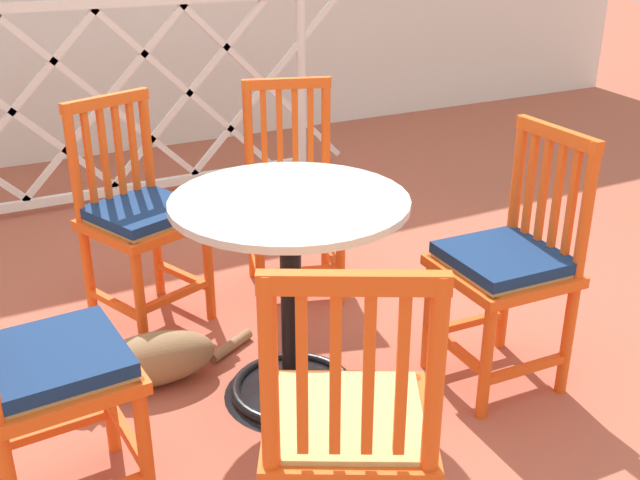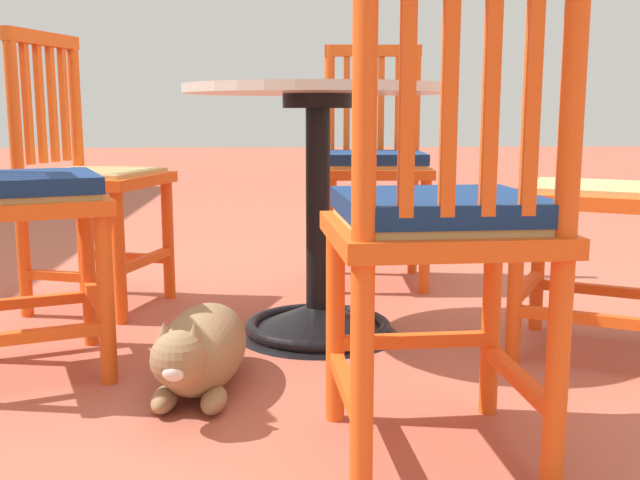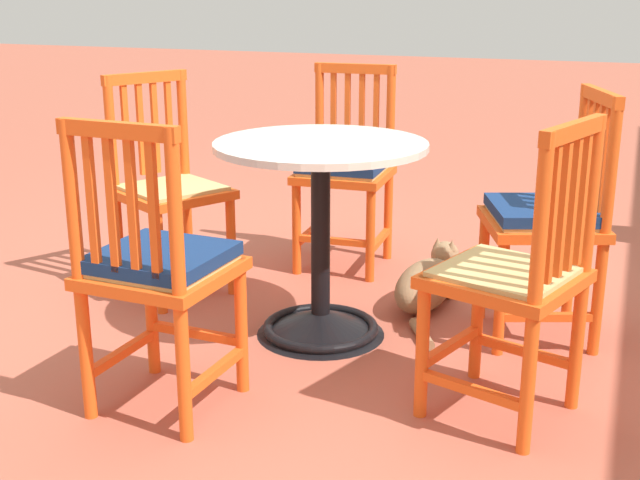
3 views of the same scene
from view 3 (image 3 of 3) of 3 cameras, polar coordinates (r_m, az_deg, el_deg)
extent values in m
plane|color=#AD5642|center=(3.27, 0.74, -5.77)|extent=(24.00, 24.00, 0.00)
cone|color=black|center=(3.18, 0.04, -5.51)|extent=(0.48, 0.48, 0.10)
torus|color=black|center=(3.19, 0.04, -5.93)|extent=(0.44, 0.44, 0.04)
cylinder|color=black|center=(3.07, 0.04, 0.06)|extent=(0.07, 0.07, 0.66)
cylinder|color=black|center=(2.99, 0.04, 5.80)|extent=(0.20, 0.20, 0.04)
cylinder|color=silver|center=(2.98, 0.04, 6.41)|extent=(0.76, 0.76, 0.02)
cylinder|color=#EA5619|center=(3.01, 12.11, -3.60)|extent=(0.04, 0.04, 0.45)
cylinder|color=#EA5619|center=(3.33, 10.93, -1.55)|extent=(0.04, 0.04, 0.45)
cylinder|color=#EA5619|center=(3.03, 18.67, 0.57)|extent=(0.04, 0.04, 0.91)
cylinder|color=#EA5619|center=(3.35, 16.88, 2.23)|extent=(0.04, 0.04, 0.91)
cube|color=#EA5619|center=(3.08, 15.11, -5.04)|extent=(0.15, 0.33, 0.03)
cube|color=#EA5619|center=(3.39, 13.68, -2.89)|extent=(0.15, 0.33, 0.03)
cube|color=#EA5619|center=(3.19, 11.43, -3.46)|extent=(0.33, 0.15, 0.03)
cube|color=#EA5619|center=(3.15, 14.75, 1.06)|extent=(0.52, 0.52, 0.04)
cube|color=tan|center=(3.14, 14.78, 1.45)|extent=(0.45, 0.45, 0.02)
cube|color=#EA5619|center=(3.04, 18.68, 5.00)|extent=(0.03, 0.03, 0.39)
cube|color=#EA5619|center=(3.11, 18.29, 5.27)|extent=(0.03, 0.03, 0.39)
cube|color=#EA5619|center=(3.17, 17.92, 5.53)|extent=(0.03, 0.03, 0.39)
cube|color=#EA5619|center=(3.23, 17.56, 5.77)|extent=(0.03, 0.03, 0.39)
cube|color=#EA5619|center=(3.11, 18.46, 9.19)|extent=(0.37, 0.16, 0.04)
cube|color=navy|center=(3.13, 14.82, 1.97)|extent=(0.46, 0.46, 0.04)
cylinder|color=#EA5619|center=(3.68, 3.42, 0.53)|extent=(0.04, 0.04, 0.45)
cylinder|color=#EA5619|center=(3.77, -1.59, 0.97)|extent=(0.04, 0.04, 0.45)
cylinder|color=#EA5619|center=(3.94, 4.70, 5.08)|extent=(0.04, 0.04, 0.91)
cylinder|color=#EA5619|center=(4.03, -0.03, 5.40)|extent=(0.04, 0.04, 0.91)
cube|color=#EA5619|center=(3.86, 4.02, 0.00)|extent=(0.34, 0.05, 0.03)
cube|color=#EA5619|center=(3.95, -0.78, 0.44)|extent=(0.34, 0.05, 0.03)
cube|color=#EA5619|center=(3.74, 0.88, -0.05)|extent=(0.05, 0.34, 0.03)
cube|color=#EA5619|center=(3.83, 1.63, 4.41)|extent=(0.42, 0.42, 0.04)
cube|color=tan|center=(3.82, 1.63, 4.74)|extent=(0.37, 0.37, 0.02)
cube|color=#EA5619|center=(3.92, 3.81, 8.37)|extent=(0.02, 0.03, 0.39)
cube|color=#EA5619|center=(3.93, 2.83, 8.42)|extent=(0.02, 0.03, 0.39)
cube|color=#EA5619|center=(3.95, 1.87, 8.47)|extent=(0.02, 0.03, 0.39)
cube|color=#EA5619|center=(3.97, 0.91, 8.52)|extent=(0.02, 0.03, 0.39)
cube|color=#EA5619|center=(3.92, 2.39, 11.49)|extent=(0.05, 0.38, 0.04)
cube|color=navy|center=(3.81, 1.64, 5.18)|extent=(0.38, 0.38, 0.04)
cylinder|color=#EA5619|center=(3.54, -6.01, -0.17)|extent=(0.04, 0.04, 0.45)
cylinder|color=#EA5619|center=(3.37, -10.77, -1.28)|extent=(0.04, 0.04, 0.45)
cylinder|color=#EA5619|center=(3.76, -9.07, 4.35)|extent=(0.04, 0.04, 0.91)
cylinder|color=#EA5619|center=(3.60, -13.68, 3.51)|extent=(0.04, 0.04, 0.91)
cube|color=#EA5619|center=(3.70, -7.46, -0.84)|extent=(0.19, 0.31, 0.03)
cube|color=#EA5619|center=(3.54, -12.07, -1.92)|extent=(0.19, 0.31, 0.03)
cube|color=#EA5619|center=(3.47, -8.29, -1.58)|extent=(0.31, 0.19, 0.03)
cube|color=#EA5619|center=(3.54, -9.95, 3.12)|extent=(0.54, 0.54, 0.04)
cube|color=tan|center=(3.53, -9.96, 3.47)|extent=(0.48, 0.48, 0.02)
cube|color=#EA5619|center=(3.69, -10.14, 7.60)|extent=(0.03, 0.03, 0.39)
cube|color=#EA5619|center=(3.65, -11.06, 7.46)|extent=(0.03, 0.03, 0.39)
cube|color=#EA5619|center=(3.62, -12.00, 7.33)|extent=(0.03, 0.03, 0.39)
cube|color=#EA5619|center=(3.59, -12.96, 7.18)|extent=(0.03, 0.03, 0.39)
cube|color=#EA5619|center=(3.61, -11.73, 10.68)|extent=(0.35, 0.21, 0.04)
cylinder|color=#EA5619|center=(2.87, -11.32, -4.63)|extent=(0.04, 0.04, 0.45)
cylinder|color=#EA5619|center=(2.70, -5.33, -5.76)|extent=(0.04, 0.04, 0.45)
cylinder|color=#EA5619|center=(2.54, -15.95, -2.32)|extent=(0.04, 0.04, 0.91)
cylinder|color=#EA5619|center=(2.35, -9.47, -3.49)|extent=(0.04, 0.04, 0.91)
cube|color=#EA5619|center=(2.78, -13.21, -7.42)|extent=(0.34, 0.04, 0.03)
cube|color=#EA5619|center=(2.60, -7.10, -8.80)|extent=(0.34, 0.04, 0.03)
cube|color=#EA5619|center=(2.80, -8.37, -6.23)|extent=(0.04, 0.34, 0.03)
cube|color=#EA5619|center=(2.58, -10.60, -2.21)|extent=(0.42, 0.42, 0.04)
cube|color=tan|center=(2.57, -10.63, -1.74)|extent=(0.37, 0.37, 0.02)
cube|color=#EA5619|center=(2.43, -15.13, 2.45)|extent=(0.02, 0.02, 0.39)
cube|color=#EA5619|center=(2.39, -13.85, 2.31)|extent=(0.02, 0.02, 0.39)
cube|color=#EA5619|center=(2.35, -12.53, 2.15)|extent=(0.02, 0.02, 0.39)
cube|color=#EA5619|center=(2.31, -11.16, 1.99)|extent=(0.02, 0.02, 0.39)
cube|color=#EA5619|center=(2.33, -13.54, 7.23)|extent=(0.05, 0.38, 0.04)
cube|color=navy|center=(2.56, -10.66, -1.11)|extent=(0.38, 0.38, 0.04)
cylinder|color=#EA5619|center=(2.55, 6.92, -7.21)|extent=(0.04, 0.04, 0.45)
cylinder|color=#EA5619|center=(2.83, 10.58, -4.92)|extent=(0.04, 0.04, 0.45)
cylinder|color=#EA5619|center=(2.32, 14.28, -4.02)|extent=(0.04, 0.04, 0.91)
cylinder|color=#EA5619|center=(2.62, 17.40, -1.85)|extent=(0.04, 0.04, 0.91)
cube|color=#EA5619|center=(2.51, 10.19, -9.91)|extent=(0.13, 0.33, 0.03)
cube|color=#EA5619|center=(2.79, 13.57, -7.30)|extent=(0.13, 0.33, 0.03)
cube|color=#EA5619|center=(2.71, 8.79, -7.08)|extent=(0.33, 0.13, 0.03)
cube|color=#EA5619|center=(2.54, 12.38, -2.58)|extent=(0.50, 0.50, 0.04)
cube|color=tan|center=(2.53, 12.41, -2.11)|extent=(0.44, 0.44, 0.02)
cube|color=#EA5619|center=(2.31, 15.39, 1.69)|extent=(0.03, 0.03, 0.39)
cube|color=#EA5619|center=(2.37, 16.05, 2.02)|extent=(0.03, 0.03, 0.39)
cube|color=#EA5619|center=(2.44, 16.67, 2.34)|extent=(0.03, 0.03, 0.39)
cube|color=#EA5619|center=(2.50, 17.27, 2.64)|extent=(0.03, 0.03, 0.39)
cube|color=#EA5619|center=(2.36, 16.79, 7.11)|extent=(0.37, 0.15, 0.04)
ellipsoid|color=#8E704C|center=(3.44, 7.09, -3.05)|extent=(0.46, 0.24, 0.19)
ellipsoid|color=silver|center=(3.53, 7.63, -2.69)|extent=(0.19, 0.17, 0.14)
sphere|color=#8E704C|center=(3.64, 8.43, -1.01)|extent=(0.12, 0.12, 0.12)
ellipsoid|color=silver|center=(3.69, 8.63, -1.01)|extent=(0.05, 0.06, 0.04)
cone|color=#8E704C|center=(3.63, 7.93, -0.19)|extent=(0.04, 0.04, 0.04)
cone|color=#8E704C|center=(3.61, 8.89, -0.32)|extent=(0.04, 0.04, 0.04)
ellipsoid|color=#8E704C|center=(3.62, 7.10, -3.10)|extent=(0.12, 0.07, 0.05)
ellipsoid|color=#8E704C|center=(3.59, 8.76, -3.36)|extent=(0.12, 0.07, 0.05)
cylinder|color=#8E704C|center=(3.16, 6.87, -6.30)|extent=(0.21, 0.14, 0.04)
camera|label=1|loc=(4.80, -19.76, 19.39)|focal=42.36mm
camera|label=2|loc=(5.02, 10.12, 9.78)|focal=42.12mm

